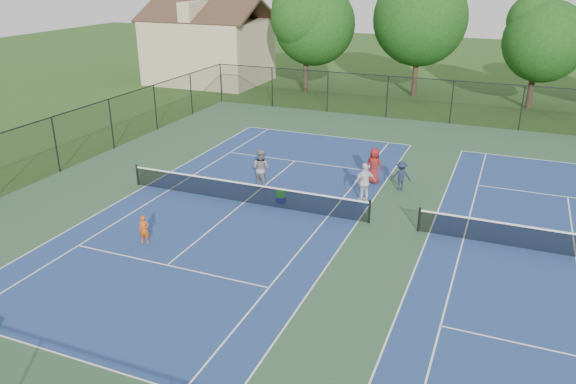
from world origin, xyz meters
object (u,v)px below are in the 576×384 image
at_px(tree_back_a, 306,20).
at_px(ball_hopper, 281,194).
at_px(tree_back_b, 420,14).
at_px(bystander_b, 401,176).
at_px(clapboard_house, 209,48).
at_px(bystander_c, 374,166).
at_px(child_player, 144,230).
at_px(ball_crate, 281,200).
at_px(instructor, 261,168).
at_px(tree_back_c, 539,35).
at_px(bystander_a, 365,182).

distance_m(tree_back_a, ball_hopper, 25.22).
distance_m(tree_back_b, bystander_b, 22.70).
bearing_deg(tree_back_a, clapboard_house, 174.29).
distance_m(bystander_c, ball_hopper, 5.37).
relative_size(child_player, ball_hopper, 3.20).
bearing_deg(tree_back_a, child_player, -81.86).
height_order(tree_back_b, ball_crate, tree_back_b).
distance_m(clapboard_house, instructor, 27.94).
bearing_deg(bystander_b, bystander_c, -26.73).
relative_size(tree_back_b, instructor, 5.16).
relative_size(ball_crate, ball_hopper, 1.04).
bearing_deg(clapboard_house, instructor, -55.21).
height_order(tree_back_c, instructor, tree_back_c).
distance_m(instructor, bystander_a, 5.22).
xyz_separation_m(tree_back_b, bystander_c, (1.91, -21.19, -5.69)).
height_order(tree_back_b, bystander_c, tree_back_b).
distance_m(tree_back_b, tree_back_c, 9.12).
bearing_deg(tree_back_a, tree_back_c, 3.18).
xyz_separation_m(tree_back_a, bystander_c, (10.91, -19.19, -5.13)).
bearing_deg(ball_hopper, tree_back_b, 86.83).
height_order(child_player, instructor, instructor).
distance_m(instructor, ball_hopper, 2.34).
xyz_separation_m(tree_back_c, clapboard_house, (-28.00, -0.00, -2.39)).
bearing_deg(child_player, clapboard_house, 100.14).
height_order(tree_back_b, tree_back_c, tree_back_b).
height_order(tree_back_c, child_player, tree_back_c).
bearing_deg(instructor, bystander_c, -141.35).
bearing_deg(ball_hopper, child_player, -120.63).
height_order(bystander_a, bystander_b, bystander_a).
relative_size(bystander_c, ball_crate, 4.79).
distance_m(tree_back_b, bystander_c, 22.02).
bearing_deg(instructor, ball_crate, 148.70).
bearing_deg(ball_crate, tree_back_c, 66.90).
height_order(tree_back_a, clapboard_house, tree_back_a).
bearing_deg(ball_hopper, clapboard_house, 125.80).
bearing_deg(ball_crate, bystander_b, 37.83).
relative_size(child_player, bystander_a, 0.62).
bearing_deg(tree_back_b, ball_hopper, -93.17).
xyz_separation_m(child_player, bystander_c, (6.74, 9.99, 0.32)).
xyz_separation_m(bystander_b, ball_crate, (-4.80, -3.73, -0.60)).
bearing_deg(tree_back_b, child_player, -98.80).
relative_size(tree_back_c, bystander_c, 4.63).
bearing_deg(bystander_b, child_player, 40.33).
bearing_deg(bystander_c, bystander_b, 172.60).
height_order(tree_back_b, child_player, tree_back_b).
relative_size(tree_back_c, instructor, 4.32).
relative_size(clapboard_house, bystander_b, 7.33).
bearing_deg(instructor, clapboard_house, -44.77).
xyz_separation_m(clapboard_house, ball_hopper, (17.60, -24.39, -2.63)).
bearing_deg(ball_crate, tree_back_b, 86.83).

